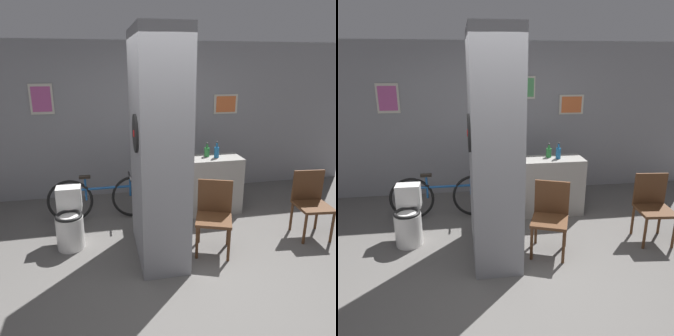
{
  "view_description": "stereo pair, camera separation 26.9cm",
  "coord_description": "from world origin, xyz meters",
  "views": [
    {
      "loc": [
        -0.72,
        -2.98,
        2.24
      ],
      "look_at": [
        0.11,
        0.96,
        0.95
      ],
      "focal_mm": 35.0,
      "sensor_mm": 36.0,
      "label": 1
    },
    {
      "loc": [
        -0.45,
        -3.02,
        2.24
      ],
      "look_at": [
        0.11,
        0.96,
        0.95
      ],
      "focal_mm": 35.0,
      "sensor_mm": 36.0,
      "label": 2
    }
  ],
  "objects": [
    {
      "name": "wall_back",
      "position": [
        0.0,
        2.63,
        1.3
      ],
      "size": [
        8.0,
        0.09,
        2.6
      ],
      "color": "gray",
      "rests_on": "ground_plane"
    },
    {
      "name": "chair_near_pillar",
      "position": [
        0.59,
        0.49,
        0.49
      ],
      "size": [
        0.55,
        0.55,
        0.87
      ],
      "rotation": [
        0.0,
        0.0,
        -0.36
      ],
      "color": "#4C2D19",
      "rests_on": "ground_plane"
    },
    {
      "name": "bicycle",
      "position": [
        -0.75,
        1.61,
        0.34
      ],
      "size": [
        1.57,
        0.42,
        0.7
      ],
      "color": "black",
      "rests_on": "ground_plane"
    },
    {
      "name": "bottle_tall",
      "position": [
        0.98,
        1.54,
        0.97
      ],
      "size": [
        0.08,
        0.08,
        0.26
      ],
      "color": "#19598C",
      "rests_on": "counter_shelf"
    },
    {
      "name": "chair_by_doorway",
      "position": [
        1.99,
        0.59,
        0.49
      ],
      "size": [
        0.47,
        0.47,
        0.87
      ],
      "rotation": [
        0.0,
        0.0,
        -0.1
      ],
      "color": "#4C2D19",
      "rests_on": "ground_plane"
    },
    {
      "name": "ground_plane",
      "position": [
        0.0,
        0.0,
        0.0
      ],
      "size": [
        14.0,
        14.0,
        0.0
      ],
      "primitive_type": "plane",
      "color": "#5B5956"
    },
    {
      "name": "pillar_center",
      "position": [
        -0.09,
        0.56,
        1.3
      ],
      "size": [
        0.56,
        1.13,
        2.6
      ],
      "color": "gray",
      "rests_on": "ground_plane"
    },
    {
      "name": "toilet",
      "position": [
        -1.17,
        0.93,
        0.32
      ],
      "size": [
        0.34,
        0.5,
        0.73
      ],
      "color": "white",
      "rests_on": "ground_plane"
    },
    {
      "name": "bottle_short",
      "position": [
        0.86,
        1.64,
        0.96
      ],
      "size": [
        0.08,
        0.08,
        0.22
      ],
      "color": "#267233",
      "rests_on": "counter_shelf"
    },
    {
      "name": "counter_shelf",
      "position": [
        0.66,
        1.56,
        0.44
      ],
      "size": [
        1.42,
        0.44,
        0.88
      ],
      "color": "gray",
      "rests_on": "ground_plane"
    }
  ]
}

